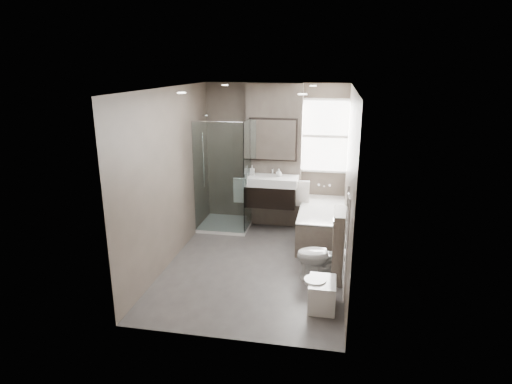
% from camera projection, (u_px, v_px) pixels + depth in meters
% --- Properties ---
extents(room, '(2.70, 3.90, 2.70)m').
position_uv_depth(room, '(257.00, 181.00, 6.13)').
color(room, '#4A4644').
rests_on(room, ground).
extents(vanity_pier, '(1.00, 0.25, 2.60)m').
position_uv_depth(vanity_pier, '(274.00, 156.00, 7.80)').
color(vanity_pier, '#5C5148').
rests_on(vanity_pier, ground).
extents(vanity, '(0.95, 0.47, 0.66)m').
position_uv_depth(vanity, '(271.00, 191.00, 7.63)').
color(vanity, black).
rests_on(vanity, vanity_pier).
extents(mirror_cabinet, '(0.86, 0.08, 0.76)m').
position_uv_depth(mirror_cabinet, '(273.00, 140.00, 7.56)').
color(mirror_cabinet, black).
rests_on(mirror_cabinet, vanity_pier).
extents(towel_left, '(0.24, 0.06, 0.44)m').
position_uv_depth(towel_left, '(240.00, 190.00, 7.72)').
color(towel_left, white).
rests_on(towel_left, vanity_pier).
extents(towel_right, '(0.24, 0.06, 0.44)m').
position_uv_depth(towel_right, '(302.00, 194.00, 7.52)').
color(towel_right, white).
rests_on(towel_right, vanity_pier).
extents(shower_enclosure, '(0.90, 0.90, 2.00)m').
position_uv_depth(shower_enclosure, '(229.00, 203.00, 7.77)').
color(shower_enclosure, white).
rests_on(shower_enclosure, ground).
extents(bathtub, '(0.75, 1.60, 0.57)m').
position_uv_depth(bathtub, '(322.00, 223.00, 7.29)').
color(bathtub, '#5C5148').
rests_on(bathtub, ground).
extents(window, '(0.98, 0.06, 1.33)m').
position_uv_depth(window, '(325.00, 136.00, 7.63)').
color(window, white).
rests_on(window, room).
extents(toilet, '(0.72, 0.48, 0.68)m').
position_uv_depth(toilet, '(321.00, 256.00, 5.97)').
color(toilet, white).
rests_on(toilet, ground).
extents(cistern_box, '(0.19, 0.55, 1.00)m').
position_uv_depth(cistern_box, '(339.00, 245.00, 5.91)').
color(cistern_box, '#5C5148').
rests_on(cistern_box, ground).
extents(bidet, '(0.40, 0.45, 0.48)m').
position_uv_depth(bidet, '(322.00, 293.00, 5.27)').
color(bidet, white).
rests_on(bidet, ground).
extents(towel_radiator, '(0.03, 0.49, 1.10)m').
position_uv_depth(towel_radiator, '(346.00, 243.00, 4.46)').
color(towel_radiator, silver).
rests_on(towel_radiator, room).
extents(soap_bottle_a, '(0.08, 0.08, 0.17)m').
position_uv_depth(soap_bottle_a, '(252.00, 170.00, 7.65)').
color(soap_bottle_a, white).
rests_on(soap_bottle_a, vanity).
extents(soap_bottle_b, '(0.11, 0.11, 0.14)m').
position_uv_depth(soap_bottle_b, '(279.00, 173.00, 7.55)').
color(soap_bottle_b, white).
rests_on(soap_bottle_b, vanity).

